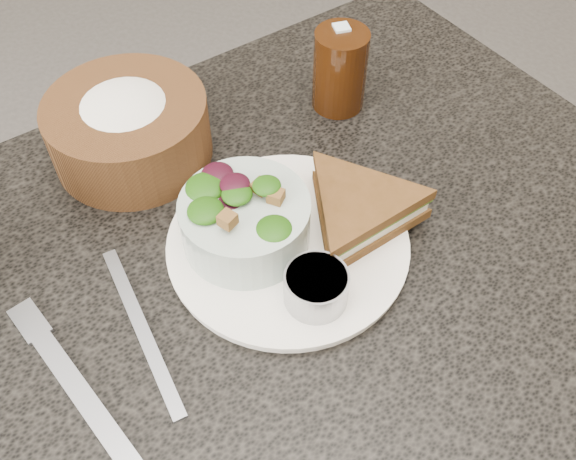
# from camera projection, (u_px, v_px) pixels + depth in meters

# --- Properties ---
(dining_table) EXTENTS (1.00, 0.70, 0.75)m
(dining_table) POSITION_uv_depth(u_px,v_px,m) (262.00, 417.00, 0.97)
(dining_table) COLOR black
(dining_table) RESTS_ON floor
(dinner_plate) EXTENTS (0.26, 0.26, 0.01)m
(dinner_plate) POSITION_uv_depth(u_px,v_px,m) (288.00, 244.00, 0.70)
(dinner_plate) COLOR white
(dinner_plate) RESTS_ON dining_table
(sandwich) EXTENTS (0.17, 0.17, 0.04)m
(sandwich) POSITION_uv_depth(u_px,v_px,m) (359.00, 209.00, 0.69)
(sandwich) COLOR #533318
(sandwich) RESTS_ON dinner_plate
(salad_bowl) EXTENTS (0.15, 0.15, 0.08)m
(salad_bowl) POSITION_uv_depth(u_px,v_px,m) (245.00, 215.00, 0.66)
(salad_bowl) COLOR #A1B5A9
(salad_bowl) RESTS_ON dinner_plate
(dressing_ramekin) EXTENTS (0.08, 0.08, 0.04)m
(dressing_ramekin) POSITION_uv_depth(u_px,v_px,m) (316.00, 288.00, 0.63)
(dressing_ramekin) COLOR #939599
(dressing_ramekin) RESTS_ON dinner_plate
(orange_wedge) EXTENTS (0.10, 0.10, 0.03)m
(orange_wedge) POSITION_uv_depth(u_px,v_px,m) (266.00, 189.00, 0.72)
(orange_wedge) COLOR orange
(orange_wedge) RESTS_ON dinner_plate
(fork) EXTENTS (0.04, 0.20, 0.01)m
(fork) POSITION_uv_depth(u_px,v_px,m) (80.00, 392.00, 0.59)
(fork) COLOR #A0A4AD
(fork) RESTS_ON dining_table
(knife) EXTENTS (0.04, 0.21, 0.00)m
(knife) POSITION_uv_depth(u_px,v_px,m) (142.00, 328.00, 0.63)
(knife) COLOR #999EA8
(knife) RESTS_ON dining_table
(bread_basket) EXTENTS (0.22, 0.22, 0.11)m
(bread_basket) POSITION_uv_depth(u_px,v_px,m) (127.00, 120.00, 0.75)
(bread_basket) COLOR brown
(bread_basket) RESTS_ON dining_table
(cola_glass) EXTENTS (0.07, 0.07, 0.12)m
(cola_glass) POSITION_uv_depth(u_px,v_px,m) (340.00, 66.00, 0.80)
(cola_glass) COLOR black
(cola_glass) RESTS_ON dining_table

